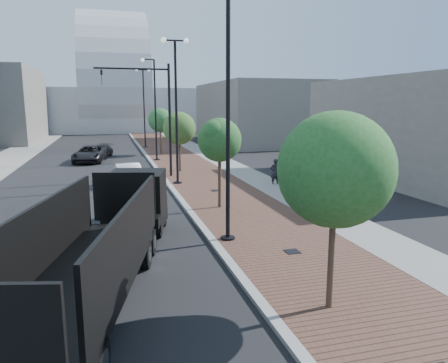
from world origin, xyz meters
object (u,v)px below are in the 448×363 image
object	(u,v)px
white_sedan	(129,175)
dump_truck	(120,227)
dark_car_mid	(90,154)
pedestrian	(275,172)

from	to	relation	value
white_sedan	dump_truck	bearing A→B (deg)	-95.56
dark_car_mid	pedestrian	xyz separation A→B (m)	(12.01, -15.02, 0.14)
white_sedan	pedestrian	distance (m)	9.45
dump_truck	white_sedan	distance (m)	13.51
dark_car_mid	pedestrian	distance (m)	19.23
dump_truck	dark_car_mid	xyz separation A→B (m)	(-1.92, 26.18, -0.50)
dump_truck	white_sedan	world-z (taller)	dump_truck
dump_truck	dark_car_mid	distance (m)	26.26
white_sedan	pedestrian	xyz separation A→B (m)	(9.16, -2.31, 0.16)
pedestrian	dump_truck	bearing A→B (deg)	48.41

